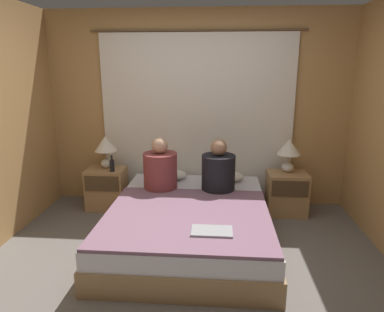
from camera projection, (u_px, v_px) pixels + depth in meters
ground_plane at (184, 273)px, 3.08m from camera, size 16.00×16.00×0.00m
wall_back at (197, 110)px, 4.46m from camera, size 3.99×0.06×2.50m
curtain_panel at (197, 121)px, 4.44m from camera, size 2.66×0.02×2.24m
bed at (190, 223)px, 3.62m from camera, size 1.64×2.08×0.40m
nightstand_left at (107, 188)px, 4.44m from camera, size 0.48×0.38×0.53m
nightstand_right at (287, 193)px, 4.27m from camera, size 0.48×0.38×0.53m
lamp_left at (106, 146)px, 4.36m from camera, size 0.29×0.29×0.41m
lamp_right at (289, 150)px, 4.18m from camera, size 0.29×0.29×0.41m
pillow_left at (167, 175)px, 4.38m from camera, size 0.50×0.33×0.12m
pillow_right at (224, 176)px, 4.33m from camera, size 0.50×0.33×0.12m
blanket_on_bed at (187, 216)px, 3.27m from camera, size 1.58×1.41×0.03m
person_left_in_bed at (160, 169)px, 3.96m from camera, size 0.39×0.39×0.63m
person_right_in_bed at (218, 171)px, 3.91m from camera, size 0.38×0.38×0.61m
beer_bottle_on_left_stand at (112, 165)px, 4.25m from camera, size 0.06×0.06×0.21m
laptop_on_bed at (212, 231)px, 2.93m from camera, size 0.35×0.21×0.02m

